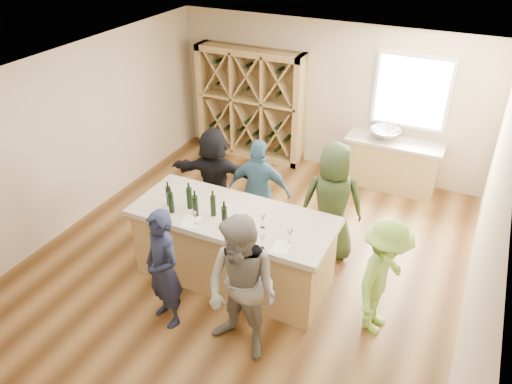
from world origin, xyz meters
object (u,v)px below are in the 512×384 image
at_px(sink, 385,134).
at_px(person_server, 383,278).
at_px(wine_bottle_a, 169,196).
at_px(person_far_right, 332,203).
at_px(person_far_left, 215,176).
at_px(person_near_right, 242,290).
at_px(tasting_counter_base, 234,249).
at_px(person_near_left, 163,270).
at_px(wine_rack, 250,104).
at_px(wine_bottle_b, 171,203).
at_px(wine_bottle_e, 213,206).
at_px(wine_bottle_c, 189,198).
at_px(wine_bottle_f, 224,217).
at_px(wine_bottle_d, 195,206).
at_px(person_far_mid, 259,191).

relative_size(sink, person_server, 0.34).
xyz_separation_m(wine_bottle_a, person_far_right, (1.89, 1.26, -0.31)).
distance_m(sink, person_far_left, 3.18).
bearing_deg(person_near_right, person_far_right, 92.83).
bearing_deg(person_far_left, person_server, 143.35).
height_order(tasting_counter_base, person_near_left, person_near_left).
distance_m(wine_rack, person_far_left, 2.49).
relative_size(wine_bottle_b, wine_bottle_e, 1.02).
distance_m(tasting_counter_base, wine_bottle_c, 0.94).
height_order(wine_rack, person_server, wine_rack).
distance_m(sink, wine_bottle_b, 4.30).
xyz_separation_m(wine_bottle_e, person_near_right, (0.91, -0.97, -0.30)).
bearing_deg(wine_bottle_e, wine_bottle_a, -176.26).
bearing_deg(wine_bottle_f, person_near_right, -50.86).
distance_m(wine_bottle_d, person_near_left, 0.93).
xyz_separation_m(wine_rack, wine_bottle_f, (1.57, -3.91, 0.13)).
bearing_deg(person_near_left, person_far_left, 126.75).
height_order(wine_bottle_a, person_far_mid, person_far_mid).
relative_size(person_near_left, person_server, 1.02).
height_order(person_near_right, person_server, person_near_right).
distance_m(wine_bottle_c, person_near_right, 1.64).
xyz_separation_m(person_near_left, person_server, (2.42, 1.02, -0.02)).
height_order(wine_bottle_b, person_near_right, person_near_right).
relative_size(wine_bottle_e, person_near_right, 0.16).
xyz_separation_m(wine_bottle_a, wine_bottle_b, (0.13, -0.13, 0.01)).
bearing_deg(person_far_mid, wine_bottle_f, 88.17).
relative_size(wine_bottle_b, wine_bottle_f, 0.99).
bearing_deg(wine_bottle_f, person_far_left, 124.17).
bearing_deg(person_near_left, wine_bottle_c, 123.93).
relative_size(sink, person_near_right, 0.29).
bearing_deg(person_near_right, person_far_left, 137.32).
xyz_separation_m(wine_bottle_d, person_server, (2.44, 0.19, -0.44)).
distance_m(wine_bottle_c, wine_bottle_e, 0.37).
distance_m(wine_rack, person_server, 5.10).
xyz_separation_m(wine_bottle_a, wine_bottle_d, (0.46, -0.06, 0.01)).
distance_m(wine_bottle_c, person_near_left, 1.07).
distance_m(wine_bottle_c, person_server, 2.65).
bearing_deg(person_near_right, wine_bottle_f, 140.49).
bearing_deg(person_far_left, wine_bottle_d, 97.05).
relative_size(wine_bottle_a, person_near_left, 0.17).
bearing_deg(person_far_right, wine_bottle_a, 16.42).
xyz_separation_m(wine_bottle_b, person_far_left, (-0.22, 1.50, -0.42)).
height_order(sink, person_near_right, person_near_right).
relative_size(person_far_mid, wine_bottle_f, 5.54).
height_order(wine_rack, tasting_counter_base, wine_rack).
distance_m(wine_bottle_a, person_near_right, 1.84).
distance_m(wine_bottle_a, person_far_left, 1.43).
xyz_separation_m(wine_rack, wine_bottle_b, (0.77, -3.91, 0.13)).
relative_size(sink, tasting_counter_base, 0.21).
bearing_deg(wine_bottle_b, person_far_mid, 65.12).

